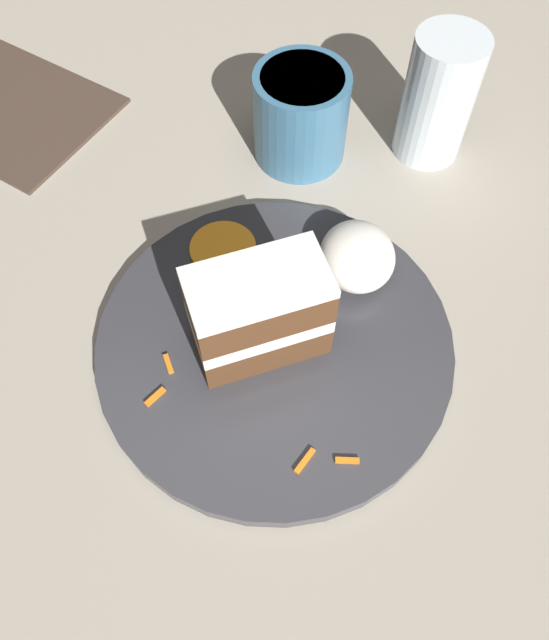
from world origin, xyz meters
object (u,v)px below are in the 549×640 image
at_px(cake_slice, 259,313).
at_px(coffee_mug, 301,113).
at_px(plate, 274,344).
at_px(cream_dollop, 357,256).
at_px(orange_garnish, 224,248).
at_px(drinking_glass, 436,105).

xyz_separation_m(cake_slice, coffee_mug, (0.21, -0.05, -0.01)).
xyz_separation_m(plate, cream_dollop, (0.06, -0.07, 0.03)).
distance_m(orange_garnish, drinking_glass, 0.23).
bearing_deg(plate, coffee_mug, -9.76).
bearing_deg(cake_slice, plate, 79.51).
bearing_deg(cake_slice, cream_dollop, 111.94).
distance_m(orange_garnish, coffee_mug, 0.15).
xyz_separation_m(cake_slice, cream_dollop, (0.06, -0.08, -0.02)).
relative_size(plate, orange_garnish, 4.95).
height_order(plate, coffee_mug, coffee_mug).
distance_m(cake_slice, coffee_mug, 0.22).
xyz_separation_m(drinking_glass, coffee_mug, (0.00, 0.12, -0.00)).
xyz_separation_m(plate, drinking_glass, (0.21, -0.16, 0.04)).
distance_m(plate, coffee_mug, 0.22).
relative_size(plate, coffee_mug, 3.22).
bearing_deg(cream_dollop, plate, 131.01).
bearing_deg(coffee_mug, cream_dollop, -167.66).
distance_m(cream_dollop, coffee_mug, 0.16).
bearing_deg(orange_garnish, cream_dollop, -104.57).
height_order(plate, orange_garnish, orange_garnish).
bearing_deg(drinking_glass, plate, 143.09).
bearing_deg(cream_dollop, coffee_mug, 12.34).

